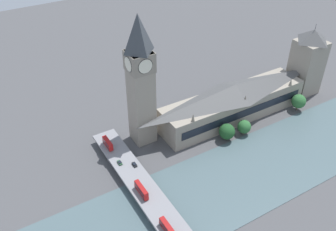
# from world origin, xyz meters

# --- Properties ---
(ground_plane) EXTENTS (600.00, 600.00, 0.00)m
(ground_plane) POSITION_xyz_m (0.00, 0.00, 0.00)
(ground_plane) COLOR #4C4C4F
(river_water) EXTENTS (53.04, 360.00, 0.30)m
(river_water) POSITION_xyz_m (-32.52, 0.00, 0.15)
(river_water) COLOR #4C6066
(river_water) RESTS_ON ground_plane
(parliament_hall) EXTENTS (23.02, 103.37, 25.26)m
(parliament_hall) POSITION_xyz_m (14.28, -8.00, 12.53)
(parliament_hall) COLOR gray
(parliament_hall) RESTS_ON ground_plane
(clock_tower) EXTENTS (14.03, 14.03, 81.04)m
(clock_tower) POSITION_xyz_m (24.39, 54.08, 42.88)
(clock_tower) COLOR gray
(clock_tower) RESTS_ON ground_plane
(victoria_tower) EXTENTS (18.59, 18.59, 52.30)m
(victoria_tower) POSITION_xyz_m (14.33, -72.98, 24.15)
(victoria_tower) COLOR gray
(victoria_tower) RESTS_ON ground_plane
(road_bridge) EXTENTS (138.08, 13.98, 5.41)m
(road_bridge) POSITION_xyz_m (-32.52, 75.47, 4.37)
(road_bridge) COLOR slate
(road_bridge) RESTS_ON ground_plane
(double_decker_bus_lead) EXTENTS (11.41, 2.47, 5.09)m
(double_decker_bus_lead) POSITION_xyz_m (-20.04, 78.21, 8.21)
(double_decker_bus_lead) COLOR red
(double_decker_bus_lead) RESTS_ON road_bridge
(double_decker_bus_mid) EXTENTS (11.43, 2.60, 4.61)m
(double_decker_bus_mid) POSITION_xyz_m (-46.57, 78.63, 7.95)
(double_decker_bus_mid) COLOR red
(double_decker_bus_mid) RESTS_ON road_bridge
(double_decker_bus_rear) EXTENTS (10.30, 2.58, 4.89)m
(double_decker_bus_rear) POSITION_xyz_m (22.43, 78.26, 8.10)
(double_decker_bus_rear) COLOR red
(double_decker_bus_rear) RESTS_ON road_bridge
(car_southbound_lead) EXTENTS (3.91, 1.84, 1.33)m
(car_southbound_lead) POSITION_xyz_m (5.86, 78.38, 6.07)
(car_southbound_lead) COLOR #2D5638
(car_southbound_lead) RESTS_ON road_bridge
(car_southbound_mid) EXTENTS (3.94, 1.82, 1.42)m
(car_southbound_mid) POSITION_xyz_m (0.30, 72.02, 6.12)
(car_southbound_mid) COLOR black
(car_southbound_mid) RESTS_ON road_bridge
(tree_embankment_near) EXTENTS (8.66, 8.66, 10.03)m
(tree_embankment_near) POSITION_xyz_m (-3.88, -2.66, 5.69)
(tree_embankment_near) COLOR brown
(tree_embankment_near) RESTS_ON ground_plane
(tree_embankment_mid) EXTENTS (9.71, 9.71, 12.25)m
(tree_embankment_mid) POSITION_xyz_m (-2.55, -51.54, 7.38)
(tree_embankment_mid) COLOR brown
(tree_embankment_mid) RESTS_ON ground_plane
(tree_embankment_far) EXTENTS (9.90, 9.90, 11.71)m
(tree_embankment_far) POSITION_xyz_m (-3.25, 10.57, 6.76)
(tree_embankment_far) COLOR brown
(tree_embankment_far) RESTS_ON ground_plane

